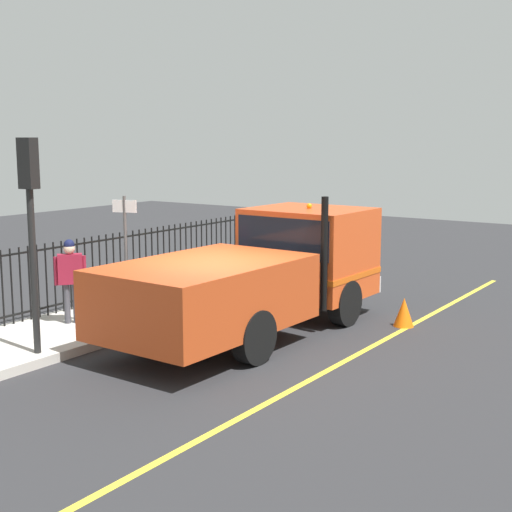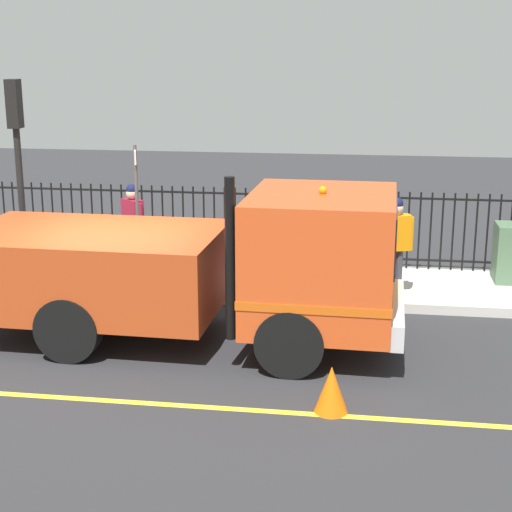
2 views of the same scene
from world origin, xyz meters
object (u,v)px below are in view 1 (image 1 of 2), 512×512
(street_sign, at_px, (126,247))
(traffic_cone, at_px, (404,312))
(work_truck, at_px, (267,268))
(worker_standing, at_px, (252,245))
(utility_cabinet, at_px, (259,251))
(traffic_light_near, at_px, (30,201))
(pedestrian_distant, at_px, (70,272))

(street_sign, bearing_deg, traffic_cone, -138.86)
(work_truck, relative_size, traffic_cone, 11.18)
(work_truck, bearing_deg, traffic_cone, 42.07)
(worker_standing, bearing_deg, street_sign, -15.65)
(utility_cabinet, bearing_deg, traffic_light_near, 98.92)
(traffic_cone, bearing_deg, utility_cabinet, -27.57)
(pedestrian_distant, xyz_separation_m, traffic_light_near, (-1.10, 1.73, 1.59))
(pedestrian_distant, bearing_deg, street_sign, -28.37)
(work_truck, relative_size, worker_standing, 3.84)
(pedestrian_distant, xyz_separation_m, utility_cabinet, (0.29, -7.11, -0.50))
(work_truck, relative_size, traffic_light_near, 1.82)
(utility_cabinet, bearing_deg, street_sign, 101.95)
(utility_cabinet, distance_m, traffic_cone, 6.40)
(pedestrian_distant, bearing_deg, utility_cabinet, 42.38)
(worker_standing, distance_m, traffic_light_near, 6.91)
(traffic_light_near, bearing_deg, work_truck, 57.08)
(traffic_cone, bearing_deg, worker_standing, -10.74)
(worker_standing, xyz_separation_m, street_sign, (-0.16, 4.55, 0.52))
(traffic_light_near, height_order, street_sign, traffic_light_near)
(street_sign, bearing_deg, utility_cabinet, -78.05)
(work_truck, height_order, worker_standing, work_truck)
(worker_standing, bearing_deg, traffic_light_near, -16.50)
(traffic_light_near, relative_size, traffic_cone, 6.13)
(utility_cabinet, xyz_separation_m, traffic_cone, (-5.66, 2.96, -0.41))
(work_truck, height_order, pedestrian_distant, work_truck)
(work_truck, distance_m, traffic_light_near, 4.80)
(street_sign, bearing_deg, traffic_light_near, 89.41)
(work_truck, relative_size, utility_cabinet, 6.22)
(pedestrian_distant, xyz_separation_m, traffic_cone, (-5.37, -4.16, -0.91))
(utility_cabinet, bearing_deg, work_truck, 126.01)
(traffic_light_near, distance_m, utility_cabinet, 9.19)
(pedestrian_distant, distance_m, street_sign, 1.32)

